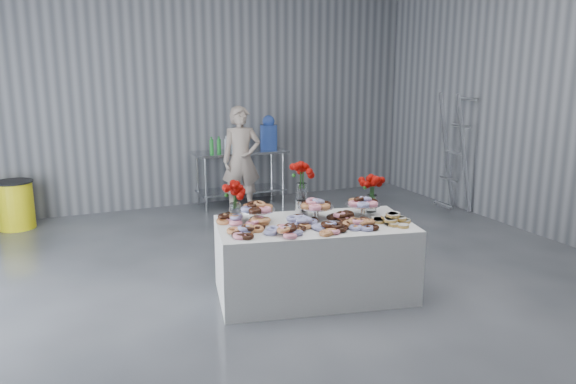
# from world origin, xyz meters

# --- Properties ---
(ground) EXTENTS (9.00, 9.00, 0.00)m
(ground) POSITION_xyz_m (0.00, 0.00, 0.00)
(ground) COLOR #36393E
(ground) RESTS_ON ground
(room_walls) EXTENTS (8.04, 9.04, 4.02)m
(room_walls) POSITION_xyz_m (-0.27, 0.07, 2.64)
(room_walls) COLOR gray
(room_walls) RESTS_ON ground
(display_table) EXTENTS (2.06, 1.37, 0.75)m
(display_table) POSITION_xyz_m (0.31, 0.33, 0.38)
(display_table) COLOR silver
(display_table) RESTS_ON ground
(prep_table) EXTENTS (1.50, 0.60, 0.90)m
(prep_table) POSITION_xyz_m (0.82, 4.10, 0.62)
(prep_table) COLOR silver
(prep_table) RESTS_ON ground
(donut_mounds) EXTENTS (1.93, 1.15, 0.09)m
(donut_mounds) POSITION_xyz_m (0.31, 0.28, 0.80)
(donut_mounds) COLOR #BE7245
(donut_mounds) RESTS_ON display_table
(cake_stand_left) EXTENTS (0.36, 0.36, 0.17)m
(cake_stand_left) POSITION_xyz_m (-0.20, 0.59, 0.89)
(cake_stand_left) COLOR silver
(cake_stand_left) RESTS_ON display_table
(cake_stand_mid) EXTENTS (0.36, 0.36, 0.17)m
(cake_stand_mid) POSITION_xyz_m (0.39, 0.47, 0.89)
(cake_stand_mid) COLOR silver
(cake_stand_mid) RESTS_ON display_table
(cake_stand_right) EXTENTS (0.36, 0.36, 0.17)m
(cake_stand_right) POSITION_xyz_m (0.88, 0.36, 0.89)
(cake_stand_right) COLOR silver
(cake_stand_right) RESTS_ON display_table
(danish_pile) EXTENTS (0.48, 0.48, 0.11)m
(danish_pile) POSITION_xyz_m (1.01, 0.03, 0.81)
(danish_pile) COLOR silver
(danish_pile) RESTS_ON display_table
(bouquet_left) EXTENTS (0.26, 0.26, 0.42)m
(bouquet_left) POSITION_xyz_m (-0.37, 0.73, 1.05)
(bouquet_left) COLOR white
(bouquet_left) RESTS_ON display_table
(bouquet_right) EXTENTS (0.26, 0.26, 0.42)m
(bouquet_right) POSITION_xyz_m (1.06, 0.48, 1.05)
(bouquet_right) COLOR white
(bouquet_right) RESTS_ON display_table
(bouquet_center) EXTENTS (0.26, 0.26, 0.57)m
(bouquet_center) POSITION_xyz_m (0.33, 0.68, 1.13)
(bouquet_center) COLOR silver
(bouquet_center) RESTS_ON display_table
(water_jug) EXTENTS (0.28, 0.28, 0.55)m
(water_jug) POSITION_xyz_m (1.32, 4.10, 1.15)
(water_jug) COLOR #446FE8
(water_jug) RESTS_ON prep_table
(drink_bottles) EXTENTS (0.54, 0.08, 0.27)m
(drink_bottles) POSITION_xyz_m (0.50, 4.00, 1.04)
(drink_bottles) COLOR #268C33
(drink_bottles) RESTS_ON prep_table
(person) EXTENTS (0.65, 0.48, 1.65)m
(person) POSITION_xyz_m (0.70, 3.67, 0.83)
(person) COLOR #CC8C93
(person) RESTS_ON ground
(trash_barrel) EXTENTS (0.53, 0.53, 0.68)m
(trash_barrel) POSITION_xyz_m (-2.52, 4.10, 0.34)
(trash_barrel) COLOR yellow
(trash_barrel) RESTS_ON ground
(stepladder) EXTENTS (0.61, 0.47, 1.87)m
(stepladder) POSITION_xyz_m (3.75, 2.41, 0.93)
(stepladder) COLOR silver
(stepladder) RESTS_ON ground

